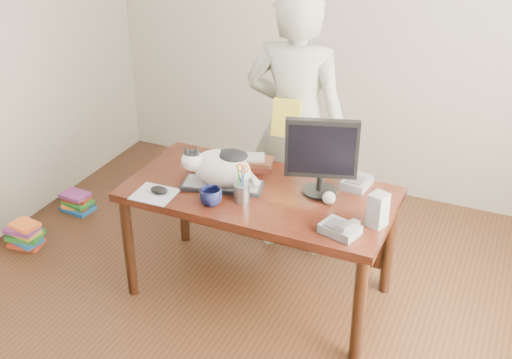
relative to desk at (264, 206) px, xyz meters
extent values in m
plane|color=black|center=(0.00, -0.68, -0.60)|extent=(4.50, 4.50, 0.00)
plane|color=beige|center=(0.00, 1.57, 0.75)|extent=(4.00, 0.00, 4.00)
cube|color=black|center=(0.00, -0.08, 0.12)|extent=(1.60, 0.80, 0.05)
cylinder|color=black|center=(-0.74, -0.42, -0.25)|extent=(0.07, 0.07, 0.70)
cylinder|color=black|center=(0.74, -0.42, -0.25)|extent=(0.07, 0.07, 0.70)
cylinder|color=black|center=(-0.74, 0.26, -0.25)|extent=(0.07, 0.07, 0.70)
cylinder|color=black|center=(0.74, 0.26, -0.25)|extent=(0.07, 0.07, 0.70)
cube|color=black|center=(0.00, 0.28, -0.20)|extent=(1.45, 0.03, 0.50)
cube|color=black|center=(-0.22, -0.13, 0.16)|extent=(0.51, 0.29, 0.02)
cube|color=#A09FA4|center=(-0.22, -0.13, 0.17)|extent=(0.47, 0.25, 0.01)
ellipsoid|color=white|center=(-0.22, -0.13, 0.27)|extent=(0.41, 0.30, 0.23)
ellipsoid|color=white|center=(-0.38, -0.19, 0.32)|extent=(0.16, 0.15, 0.12)
ellipsoid|color=black|center=(-0.38, -0.19, 0.36)|extent=(0.11, 0.11, 0.05)
cone|color=black|center=(-0.41, -0.21, 0.39)|extent=(0.07, 0.07, 0.08)
cone|color=black|center=(-0.35, -0.19, 0.39)|extent=(0.07, 0.07, 0.08)
ellipsoid|color=black|center=(-0.16, -0.12, 0.37)|extent=(0.22, 0.20, 0.05)
cylinder|color=white|center=(-0.06, -0.04, 0.20)|extent=(0.13, 0.14, 0.05)
cylinder|color=black|center=(0.33, 0.05, 0.16)|extent=(0.26, 0.26, 0.02)
cylinder|color=black|center=(0.33, 0.05, 0.21)|extent=(0.05, 0.05, 0.09)
cube|color=black|center=(0.34, 0.03, 0.44)|extent=(0.42, 0.17, 0.35)
cube|color=black|center=(0.35, 0.01, 0.44)|extent=(0.37, 0.11, 0.30)
cylinder|color=gray|center=(-0.05, -0.22, 0.20)|extent=(0.10, 0.10, 0.10)
cylinder|color=black|center=(-0.07, -0.21, 0.29)|extent=(0.03, 0.03, 0.15)
cylinder|color=#0B49A0|center=(-0.03, -0.24, 0.29)|extent=(0.03, 0.03, 0.16)
cylinder|color=red|center=(-0.05, -0.20, 0.29)|extent=(0.01, 0.04, 0.15)
cylinder|color=#1B8926|center=(-0.06, -0.24, 0.29)|extent=(0.02, 0.03, 0.16)
cylinder|color=#ACACB0|center=(-0.04, -0.23, 0.30)|extent=(0.02, 0.03, 0.12)
cylinder|color=#ACACB0|center=(-0.03, -0.23, 0.30)|extent=(0.02, 0.02, 0.12)
torus|color=orange|center=(-0.05, -0.23, 0.36)|extent=(0.05, 0.02, 0.05)
torus|color=orange|center=(-0.02, -0.23, 0.36)|extent=(0.05, 0.02, 0.05)
cube|color=silver|center=(-0.55, -0.37, 0.15)|extent=(0.25, 0.23, 0.01)
ellipsoid|color=black|center=(-0.53, -0.35, 0.17)|extent=(0.11, 0.07, 0.04)
imported|color=black|center=(-0.19, -0.34, 0.20)|extent=(0.18, 0.18, 0.10)
cube|color=slate|center=(0.58, -0.33, 0.17)|extent=(0.23, 0.19, 0.05)
cube|color=#464749|center=(0.54, -0.33, 0.20)|extent=(0.10, 0.12, 0.01)
cube|color=#ACACB0|center=(0.62, -0.33, 0.21)|extent=(0.09, 0.17, 0.06)
cube|color=gray|center=(0.74, -0.17, 0.24)|extent=(0.11, 0.12, 0.19)
sphere|color=beige|center=(0.43, -0.06, 0.19)|extent=(0.08, 0.08, 0.08)
cube|color=#441612|center=(-0.14, 0.18, 0.17)|extent=(0.26, 0.22, 0.03)
cube|color=#502C1B|center=(-0.13, 0.18, 0.20)|extent=(0.22, 0.19, 0.03)
cube|color=silver|center=(-0.15, 0.18, 0.22)|extent=(0.17, 0.16, 0.02)
cube|color=slate|center=(0.51, 0.21, 0.17)|extent=(0.16, 0.21, 0.05)
cube|color=#464749|center=(0.51, 0.18, 0.20)|extent=(0.11, 0.11, 0.01)
imported|color=beige|center=(-0.01, 0.52, 0.33)|extent=(0.72, 0.51, 1.86)
cube|color=yellow|center=(-0.01, 0.35, 0.45)|extent=(0.18, 0.12, 0.24)
cube|color=#B02F19|center=(-1.75, -0.28, -0.59)|extent=(0.25, 0.19, 0.03)
cube|color=#1C5CA8|center=(-1.74, -0.28, -0.56)|extent=(0.23, 0.18, 0.03)
cube|color=#247826|center=(-1.76, -0.27, -0.53)|extent=(0.27, 0.22, 0.03)
cube|color=gold|center=(-1.75, -0.28, -0.49)|extent=(0.21, 0.16, 0.03)
cube|color=#78317C|center=(-1.76, -0.29, -0.46)|extent=(0.23, 0.17, 0.03)
cube|color=orange|center=(-1.74, -0.27, -0.43)|extent=(0.21, 0.17, 0.03)
cube|color=#1C5CA8|center=(-1.72, 0.27, -0.59)|extent=(0.25, 0.19, 0.03)
cube|color=orange|center=(-1.73, 0.28, -0.55)|extent=(0.22, 0.19, 0.03)
cube|color=#247826|center=(-1.71, 0.27, -0.52)|extent=(0.24, 0.19, 0.03)
cube|color=#B02F19|center=(-1.72, 0.28, -0.49)|extent=(0.21, 0.16, 0.03)
cube|color=#78317C|center=(-1.73, 0.27, -0.46)|extent=(0.22, 0.17, 0.03)
camera|label=1|loc=(1.34, -3.13, 2.02)|focal=45.00mm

